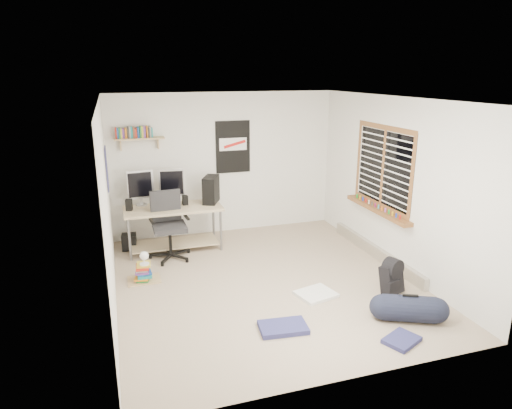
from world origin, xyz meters
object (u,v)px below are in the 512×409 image
object	(u,v)px
office_chair	(170,229)
book_stack	(143,270)
backpack	(392,279)
duffel_bag	(409,310)
desk	(174,228)

from	to	relation	value
office_chair	book_stack	size ratio (longest dim) A/B	2.40
backpack	duffel_bag	xyz separation A→B (m)	(-0.20, -0.67, -0.06)
backpack	book_stack	xyz separation A→B (m)	(-3.10, 1.38, -0.05)
office_chair	book_stack	xyz separation A→B (m)	(-0.47, -0.70, -0.34)
office_chair	duffel_bag	bearing A→B (deg)	-53.33
desk	office_chair	distance (m)	0.40
office_chair	backpack	distance (m)	3.36
office_chair	duffel_bag	xyz separation A→B (m)	(2.42, -2.75, -0.35)
backpack	duffel_bag	size ratio (longest dim) A/B	0.62
office_chair	duffel_bag	world-z (taller)	office_chair
duffel_bag	backpack	bearing A→B (deg)	98.21
desk	backpack	size ratio (longest dim) A/B	4.11
duffel_bag	desk	bearing A→B (deg)	151.76
book_stack	duffel_bag	bearing A→B (deg)	-35.35
duffel_bag	book_stack	bearing A→B (deg)	169.84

